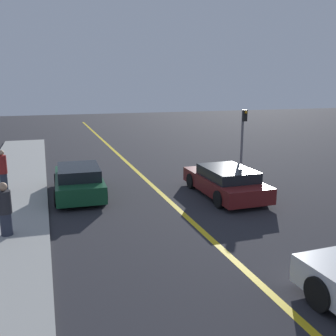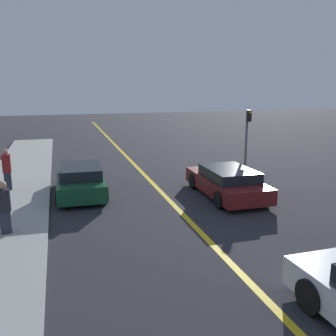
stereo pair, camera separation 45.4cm
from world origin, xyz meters
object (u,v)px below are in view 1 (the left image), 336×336
Objects in this scene: pedestrian_far_standing at (5,209)px; pedestrian_by_sign at (3,171)px; car_ahead_center at (225,181)px; car_far_distant at (79,181)px; traffic_light at (243,134)px.

pedestrian_far_standing is 0.92× the size of pedestrian_by_sign.
pedestrian_by_sign is (-0.48, 4.98, 0.08)m from pedestrian_far_standing.
car_far_distant is (-5.63, 1.86, 0.03)m from car_ahead_center.
car_far_distant is 8.37m from traffic_light.
traffic_light is at bearing 11.20° from car_far_distant.
car_far_distant is 4.47m from pedestrian_far_standing.
pedestrian_by_sign is (-2.91, 1.24, 0.36)m from car_far_distant.
traffic_light reaches higher than pedestrian_by_sign.
pedestrian_far_standing is (-8.06, -1.89, 0.31)m from car_ahead_center.
car_ahead_center is 9.09m from pedestrian_by_sign.
pedestrian_far_standing reaches higher than car_far_distant.
car_ahead_center is 1.39× the size of traffic_light.
pedestrian_far_standing is at bearing -166.60° from car_ahead_center.
pedestrian_by_sign reaches higher than pedestrian_far_standing.
traffic_light is (2.52, 3.16, 1.43)m from car_ahead_center.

